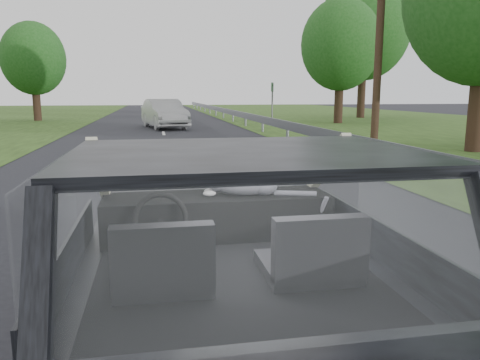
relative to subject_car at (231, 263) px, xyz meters
name	(u,v)px	position (x,y,z in m)	size (l,w,h in m)	color
subject_car	(231,263)	(0.00, 0.00, 0.00)	(1.80, 4.00, 1.45)	black
dashboard	(217,216)	(0.00, 0.62, 0.12)	(1.58, 0.45, 0.30)	black
driver_seat	(163,259)	(-0.40, -0.29, 0.16)	(0.50, 0.72, 0.42)	black
passenger_seat	(313,250)	(0.40, -0.29, 0.16)	(0.50, 0.72, 0.42)	black
steering_wheel	(161,220)	(-0.40, 0.33, 0.20)	(0.36, 0.36, 0.04)	black
cat	(244,183)	(0.19, 0.58, 0.37)	(0.62, 0.19, 0.28)	gray
guardrail	(323,134)	(4.30, 10.00, -0.15)	(0.05, 90.00, 0.32)	gray
other_car	(164,114)	(0.14, 21.20, 0.00)	(1.73, 4.39, 1.44)	#B1B2B3
highway_sign	(272,102)	(7.16, 27.03, 0.48)	(0.10, 0.96, 2.40)	#18551E
utility_pole	(380,28)	(6.50, 11.29, 2.97)	(0.24, 0.24, 7.38)	#422E26
tree_2	(340,63)	(10.22, 23.44, 2.70)	(4.52, 4.52, 6.84)	#194C15
tree_3	(363,49)	(14.22, 29.08, 4.08)	(6.34, 6.34, 9.60)	#194C15
tree_6	(34,73)	(-7.65, 29.27, 2.25)	(3.92, 3.92, 5.94)	#194C15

